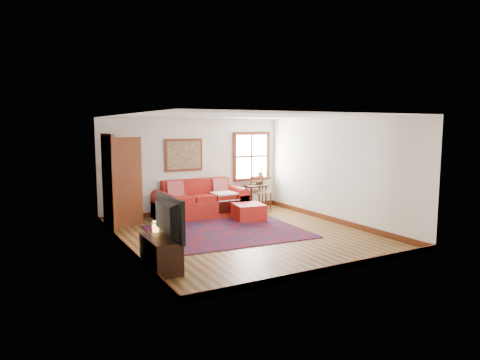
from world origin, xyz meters
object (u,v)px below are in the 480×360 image
red_leather_sofa (200,204)px  media_cabinet (161,254)px  red_ottoman (249,212)px  side_table (256,189)px  ladder_back_chair (260,190)px

red_leather_sofa → media_cabinet: bearing=-122.0°
media_cabinet → red_ottoman: bearing=39.4°
side_table → red_ottoman: bearing=-127.7°
red_leather_sofa → side_table: bearing=1.4°
red_ottoman → media_cabinet: media_cabinet is taller
side_table → red_leather_sofa: bearing=-178.6°
side_table → media_cabinet: (-3.93, -3.63, -0.29)m
red_ottoman → side_table: (0.86, 1.12, 0.35)m
side_table → ladder_back_chair: 0.12m
red_ottoman → ladder_back_chair: bearing=56.7°
red_ottoman → media_cabinet: (-3.07, -2.52, 0.06)m
media_cabinet → ladder_back_chair: bearing=41.7°
ladder_back_chair → media_cabinet: bearing=-138.3°
red_leather_sofa → ladder_back_chair: (1.80, 0.02, 0.23)m
media_cabinet → side_table: bearing=42.7°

